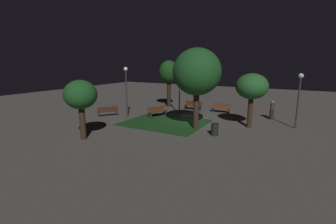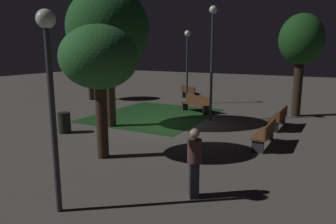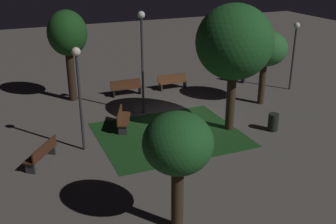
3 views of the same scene
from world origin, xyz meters
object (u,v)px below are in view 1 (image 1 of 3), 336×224
tree_left_canopy (81,96)px  lamp_post_plaza_east (180,77)px  lamp_post_near_wall (126,83)px  tree_back_right (252,87)px  bench_back_row (221,108)px  bench_near_trees (193,105)px  tree_near_wall (197,72)px  tree_right_canopy (169,73)px  pedestrian (272,110)px  lamp_post_plaza_west (299,91)px  trash_bin (215,129)px  bench_front_left (157,111)px  bench_front_right (108,111)px

tree_left_canopy → lamp_post_plaza_east: size_ratio=0.72×
lamp_post_near_wall → tree_back_right: bearing=-170.1°
bench_back_row → bench_near_trees: same height
tree_near_wall → tree_back_right: 4.22m
tree_right_canopy → pedestrian: (-10.61, 1.02, -2.82)m
lamp_post_plaza_west → trash_bin: size_ratio=4.84×
tree_near_wall → lamp_post_plaza_west: bearing=-150.5°
tree_left_canopy → tree_right_canopy: (0.78, -12.65, 0.88)m
bench_near_trees → tree_right_canopy: tree_right_canopy is taller
bench_front_left → tree_back_right: bearing=-178.3°
bench_near_trees → tree_near_wall: size_ratio=0.31×
tree_near_wall → bench_front_right: bearing=0.5°
bench_front_left → lamp_post_near_wall: 3.67m
pedestrian → tree_left_canopy: bearing=49.8°
tree_near_wall → tree_back_right: bearing=-145.7°
tree_back_right → pedestrian: size_ratio=2.50×
bench_near_trees → bench_back_row: bearing=-180.0°
tree_right_canopy → tree_near_wall: bearing=131.4°
bench_near_trees → bench_front_left: (1.59, 4.49, 0.00)m
lamp_post_near_wall → lamp_post_plaza_west: lamp_post_near_wall is taller
bench_back_row → bench_front_left: 6.38m
trash_bin → bench_near_trees: bearing=-57.4°
bench_back_row → lamp_post_plaza_east: size_ratio=0.35×
bench_front_left → lamp_post_plaza_west: lamp_post_plaza_west is taller
bench_front_left → tree_right_canopy: tree_right_canopy is taller
lamp_post_plaza_west → pedestrian: bearing=-49.5°
tree_right_canopy → tree_left_canopy: bearing=93.5°
tree_right_canopy → lamp_post_plaza_west: (-12.50, 3.23, -0.88)m
bench_near_trees → bench_front_left: bearing=70.5°
bench_front_right → lamp_post_plaza_east: bearing=-147.3°
lamp_post_near_wall → pedestrian: size_ratio=2.74×
bench_back_row → tree_right_canopy: bearing=-3.2°
bench_back_row → lamp_post_plaza_east: 5.25m
trash_bin → bench_front_right: bearing=-5.0°
bench_back_row → bench_front_right: size_ratio=1.04×
bench_back_row → bench_front_right: (8.47, 6.63, 0.00)m
tree_left_canopy → tree_right_canopy: size_ratio=0.75×
bench_back_row → tree_back_right: bearing=129.2°
tree_right_canopy → lamp_post_plaza_east: (-2.99, 3.44, -0.20)m
tree_right_canopy → lamp_post_plaza_east: size_ratio=0.96×
lamp_post_near_wall → lamp_post_plaza_west: bearing=-166.7°
bench_front_left → trash_bin: (-6.39, 3.03, -0.06)m
bench_front_right → pedestrian: bearing=-155.6°
bench_front_right → tree_back_right: bearing=-168.7°
tree_back_right → tree_right_canopy: bearing=-25.9°
bench_near_trees → tree_left_canopy: 12.74m
lamp_post_plaza_east → tree_right_canopy: bearing=-49.0°
bench_back_row → tree_right_canopy: size_ratio=0.36×
tree_right_canopy → lamp_post_plaza_east: 4.56m
bench_front_left → trash_bin: size_ratio=2.21×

